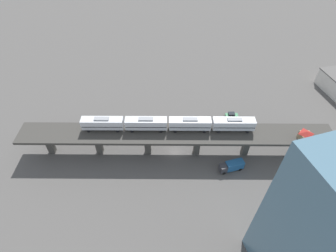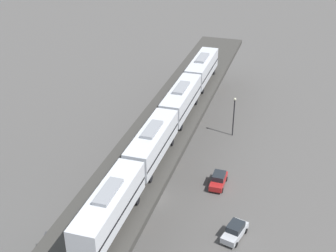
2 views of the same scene
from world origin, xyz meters
name	(u,v)px [view 1 (image 1 of 2)]	position (x,y,z in m)	size (l,w,h in m)	color
ground_plane	(175,152)	(0.00, 0.00, 0.00)	(400.00, 400.00, 0.00)	#514F4C
elevated_viaduct	(175,136)	(-0.06, -0.19, 7.42)	(35.15, 90.39, 8.68)	#393733
subway_train	(168,123)	(-2.02, -1.81, 11.22)	(17.36, 48.41, 4.45)	silver
signal_hut	(305,136)	(12.91, 33.71, 10.47)	(4.03, 4.03, 3.40)	#8C7251
street_car_green	(232,115)	(-9.62, 24.09, 0.94)	(2.94, 4.73, 1.89)	#1E6638
street_car_silver	(188,124)	(-10.05, 7.78, 0.94)	(3.85, 4.69, 1.89)	#B7BABF
street_car_red	(158,132)	(-9.15, -3.01, 0.94)	(3.07, 4.74, 1.89)	#AD1E1E
delivery_truck	(232,166)	(11.02, 13.71, 1.76)	(2.49, 7.24, 3.20)	#333338
street_lamp	(112,126)	(-12.96, -17.56, 4.11)	(0.44, 0.44, 6.94)	black
office_tower	(325,231)	(38.74, 14.89, 18.00)	(16.00, 16.00, 36.00)	slate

